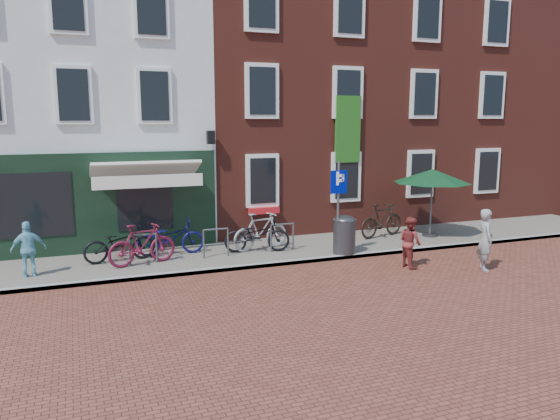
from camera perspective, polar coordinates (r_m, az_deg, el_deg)
name	(u,v)px	position (r m, az deg, el deg)	size (l,w,h in m)	color
ground	(281,266)	(14.72, 0.10, -5.95)	(80.00, 80.00, 0.00)	brown
sidewalk	(294,249)	(16.42, 1.48, -4.12)	(24.00, 3.00, 0.10)	slate
building_stucco	(73,103)	(20.24, -21.04, 10.57)	(8.00, 8.00, 9.00)	silver
building_brick_mid	(264,91)	(21.46, -1.65, 12.45)	(6.00, 8.00, 10.00)	maroon
building_brick_right	(397,94)	(24.12, 12.23, 11.94)	(6.00, 8.00, 10.00)	maroon
filler_right	(514,107)	(28.16, 23.53, 9.99)	(7.00, 8.00, 9.00)	maroon
litter_bin	(344,232)	(15.65, 6.83, -2.37)	(0.65, 0.65, 1.19)	#3C3C3F
parking_sign	(338,195)	(15.30, 6.20, 1.56)	(0.50, 0.08, 2.69)	#4C4C4F
parasol	(433,173)	(18.29, 15.85, 3.74)	(2.51, 2.51, 2.33)	#4C4C4F
woman	(486,240)	(15.17, 20.92, -2.95)	(0.60, 0.39, 1.64)	gray
boy	(410,242)	(14.89, 13.60, -3.31)	(0.67, 0.52, 1.37)	maroon
cafe_person	(28,249)	(14.63, -25.07, -3.77)	(0.81, 0.34, 1.39)	#72BAD0
bicycle_0	(119,243)	(15.32, -16.63, -3.41)	(0.67, 1.91, 1.00)	black
bicycle_1	(142,244)	(14.81, -14.38, -3.54)	(0.52, 1.86, 1.12)	maroon
bicycle_2	(171,238)	(15.72, -11.50, -2.87)	(0.67, 1.91, 1.00)	#0E0C4C
bicycle_3	(261,231)	(16.01, -2.06, -2.25)	(0.52, 1.86, 1.12)	#A1A0A2
bicycle_4	(257,235)	(15.74, -2.45, -2.66)	(0.67, 1.91, 1.00)	black
bicycle_5	(382,220)	(18.00, 10.72, -1.08)	(0.52, 1.86, 1.12)	black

